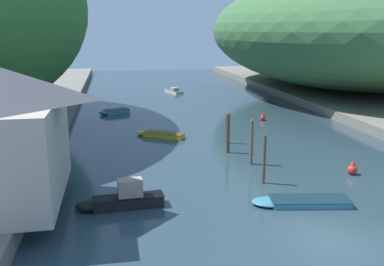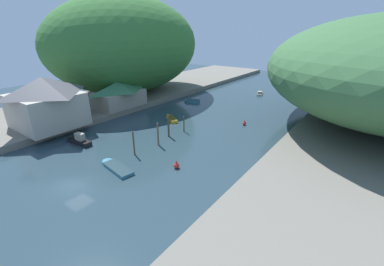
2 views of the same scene
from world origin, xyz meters
The scene contains 18 objects.
water_surface centered at (0.00, 30.00, 0.00)m, with size 130.00×130.00×0.00m, color #283D47.
left_bank centered at (-26.26, 30.00, 0.55)m, with size 22.00×120.00×1.11m.
right_bank centered at (26.26, 30.00, 0.55)m, with size 22.00×120.00×1.11m.
hillside_left centered at (-27.36, 32.27, 12.63)m, with size 29.42×41.19×23.05m.
waterfront_building centered at (-18.34, 6.60, 5.34)m, with size 10.67×10.23×8.19m.
boathouse_shed centered at (-18.22, 21.25, 3.83)m, with size 6.68×10.76×5.26m.
boat_far_right_bank centered at (-6.04, 23.57, 0.24)m, with size 4.98×3.84×0.48m.
boat_yellow_tender centered at (-0.34, 53.82, 0.27)m, with size 3.02×5.25×0.88m.
boat_small_dinghy centered at (-10.44, 36.23, 0.30)m, with size 4.03×2.67×0.61m.
boat_open_rowboat centered at (-10.16, 6.50, 0.53)m, with size 5.35×1.51×1.77m.
boat_moored_right centered at (0.62, 5.04, 0.19)m, with size 6.23×2.65×0.39m.
mooring_post_second centered at (-0.20, 9.01, 1.77)m, with size 0.22×0.22×3.52m.
mooring_post_middle centered at (0.30, 13.31, 1.84)m, with size 0.27×0.27×3.65m.
mooring_post_fourth centered at (-0.67, 16.81, 1.77)m, with size 0.30×0.30×3.53m.
mooring_post_farthest centered at (0.04, 19.94, 1.41)m, with size 0.21×0.21×2.80m.
channel_buoy_near centered at (6.92, 29.10, 0.37)m, with size 0.64×0.64×0.96m.
channel_buoy_far centered at (6.94, 9.57, 0.42)m, with size 0.73×0.73×1.09m.
person_on_quay centered at (-15.99, 10.27, 2.08)m, with size 0.23×0.39×1.69m.
Camera 2 is at (25.37, -12.17, 16.35)m, focal length 24.00 mm.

